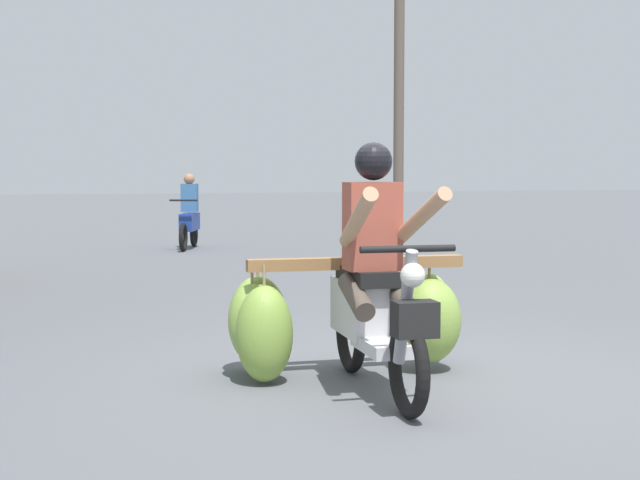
# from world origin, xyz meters

# --- Properties ---
(ground_plane) EXTENTS (120.00, 120.00, 0.00)m
(ground_plane) POSITION_xyz_m (0.00, 0.00, 0.00)
(ground_plane) COLOR #56595E
(motorbike_main_loaded) EXTENTS (1.74, 1.92, 1.58)m
(motorbike_main_loaded) POSITION_xyz_m (-0.35, 0.16, 0.49)
(motorbike_main_loaded) COLOR black
(motorbike_main_loaded) RESTS_ON ground
(motorbike_distant_ahead_left) EXTENTS (0.78, 1.52, 1.40)m
(motorbike_distant_ahead_left) POSITION_xyz_m (0.99, 11.03, 0.57)
(motorbike_distant_ahead_left) COLOR black
(motorbike_distant_ahead_left) RESTS_ON ground
(utility_pole) EXTENTS (0.18, 0.18, 5.69)m
(utility_pole) POSITION_xyz_m (4.20, 8.75, 2.85)
(utility_pole) COLOR brown
(utility_pole) RESTS_ON ground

